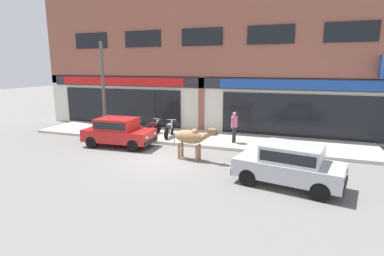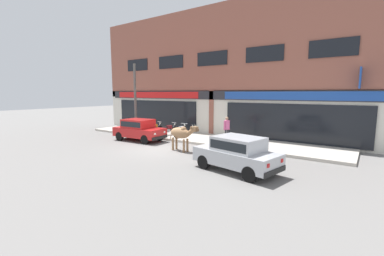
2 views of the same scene
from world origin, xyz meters
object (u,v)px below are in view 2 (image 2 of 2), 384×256
Objects in this scene: car_1 at (237,152)px; motorcycle_2 at (180,131)px; pedestrian at (227,127)px; car_0 at (139,129)px; cow at (181,133)px; motorcycle_0 at (153,129)px; motorcycle_1 at (168,130)px; utility_pole at (135,99)px.

motorcycle_2 is (-6.60, 4.76, -0.27)m from car_1.
pedestrian is at bearing 121.80° from car_1.
pedestrian is (5.51, 2.16, 0.33)m from car_0.
pedestrian is (3.71, -0.10, 0.60)m from motorcycle_2.
cow is 3.99m from motorcycle_2.
cow is 5.74m from motorcycle_0.
motorcycle_1 is 1.16m from motorcycle_2.
pedestrian reaches higher than motorcycle_2.
car_0 reaches higher than motorcycle_0.
utility_pole is at bearing 159.73° from cow.
motorcycle_0 is at bearing -175.20° from motorcycle_2.
pedestrian is at bearing -1.57° from motorcycle_2.
pedestrian reaches higher than cow.
cow reaches higher than car_1.
car_0 is 2.07× the size of motorcycle_0.
car_1 is at bearing -21.76° from cow.
motorcycle_1 is at bearing 139.65° from cow.
pedestrian is at bearing -0.72° from motorcycle_1.
pedestrian is (1.25, 3.01, 0.13)m from cow.
car_0 is 2.04× the size of motorcycle_2.
car_0 is (-4.26, 0.85, -0.19)m from cow.
car_1 is (4.14, -1.65, -0.19)m from cow.
cow is at bearing -112.54° from pedestrian.
motorcycle_2 is (1.80, 2.26, -0.27)m from car_0.
cow is 0.56× the size of car_1.
motorcycle_2 is 3.76m from pedestrian.
utility_pole is (-1.76, 1.37, 1.94)m from car_0.
car_0 is at bearing -128.58° from motorcycle_2.
utility_pole is (-7.27, -0.79, 1.62)m from pedestrian.
motorcycle_1 is (-3.61, 3.07, -0.46)m from cow.
pedestrian is 0.31× the size of utility_pole.
car_1 reaches higher than motorcycle_0.
pedestrian reaches higher than car_1.
car_0 is at bearing -37.89° from utility_pole.
motorcycle_1 is at bearing 73.77° from car_0.
motorcycle_0 is at bearing 32.06° from utility_pole.
car_1 is at bearing -26.67° from motorcycle_0.
pedestrian is at bearing 0.98° from motorcycle_0.
motorcycle_2 is at bearing 51.42° from car_0.
motorcycle_0 is 0.34× the size of utility_pole.
motorcycle_1 is at bearing 19.42° from utility_pole.
car_0 and car_1 have the same top height.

